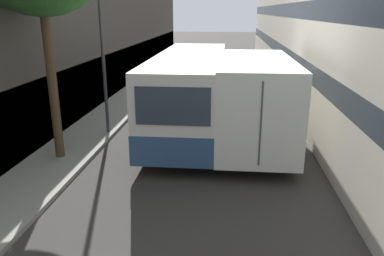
# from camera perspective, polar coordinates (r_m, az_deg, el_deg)

# --- Properties ---
(ground_plane) EXTENTS (150.00, 150.00, 0.00)m
(ground_plane) POSITION_cam_1_polar(r_m,az_deg,el_deg) (14.40, 1.29, -1.37)
(ground_plane) COLOR #33302D
(sidewalk_left) EXTENTS (2.02, 60.00, 0.13)m
(sidewalk_left) POSITION_cam_1_polar(r_m,az_deg,el_deg) (15.32, -15.23, -0.58)
(sidewalk_left) COLOR gray
(sidewalk_left) RESTS_ON ground_plane
(building_left_shopfront) EXTENTS (2.40, 60.00, 6.13)m
(building_left_shopfront) POSITION_cam_1_polar(r_m,az_deg,el_deg) (15.63, -23.39, 9.21)
(building_left_shopfront) COLOR #423D38
(building_left_shopfront) RESTS_ON ground_plane
(building_right_apartment) EXTENTS (2.40, 60.00, 9.91)m
(building_right_apartment) POSITION_cam_1_polar(r_m,az_deg,el_deg) (14.21, 23.44, 17.24)
(building_right_apartment) COLOR beige
(building_right_apartment) RESTS_ON ground_plane
(bus) EXTENTS (2.53, 9.58, 3.06)m
(bus) POSITION_cam_1_polar(r_m,az_deg,el_deg) (14.75, -0.21, 5.63)
(bus) COLOR silver
(bus) RESTS_ON ground_plane
(box_truck) EXTENTS (2.44, 8.47, 3.13)m
(box_truck) POSITION_cam_1_polar(r_m,az_deg,el_deg) (13.83, 9.16, 4.76)
(box_truck) COLOR silver
(box_truck) RESTS_ON ground_plane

